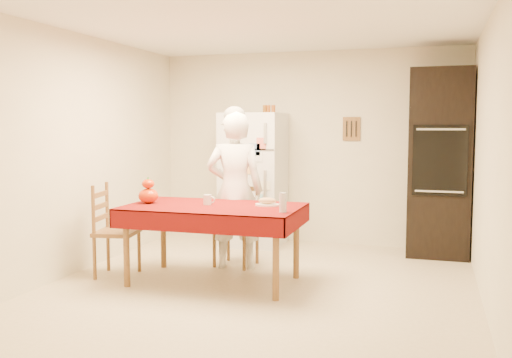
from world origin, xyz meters
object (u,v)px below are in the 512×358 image
at_px(oven_cabinet, 439,163).
at_px(wine_glass, 283,202).
at_px(chair_left, 111,227).
at_px(bread_plate, 267,205).
at_px(pumpkin_lower, 148,196).
at_px(dining_table, 213,213).
at_px(seated_woman, 235,191).
at_px(refrigerator, 254,179).
at_px(coffee_mug, 207,200).
at_px(chair_far, 238,219).

height_order(oven_cabinet, wine_glass, oven_cabinet).
height_order(chair_left, bread_plate, chair_left).
bearing_deg(oven_cabinet, pumpkin_lower, -145.51).
bearing_deg(bread_plate, oven_cabinet, 47.41).
relative_size(dining_table, bread_plate, 7.08).
distance_m(oven_cabinet, dining_table, 2.86).
bearing_deg(seated_woman, wine_glass, 118.92).
xyz_separation_m(refrigerator, wine_glass, (0.92, -2.05, -0.00)).
xyz_separation_m(chair_left, bread_plate, (1.61, 0.22, 0.26)).
xyz_separation_m(chair_left, seated_woman, (1.11, 0.69, 0.34)).
relative_size(dining_table, pumpkin_lower, 8.51).
relative_size(coffee_mug, bread_plate, 0.42).
relative_size(refrigerator, oven_cabinet, 0.77).
bearing_deg(refrigerator, wine_glass, -65.73).
distance_m(seated_woman, wine_glass, 1.11).
bearing_deg(coffee_mug, chair_left, -173.72).
bearing_deg(wine_glass, oven_cabinet, 57.14).
xyz_separation_m(chair_left, wine_glass, (1.86, -0.13, 0.34)).
bearing_deg(oven_cabinet, seated_woman, -148.76).
bearing_deg(oven_cabinet, chair_left, -148.52).
height_order(chair_left, seated_woman, seated_woman).
bearing_deg(dining_table, oven_cabinet, 41.90).
bearing_deg(bread_plate, wine_glass, -54.82).
bearing_deg(refrigerator, oven_cabinet, 1.18).
xyz_separation_m(chair_far, seated_woman, (0.01, -0.16, 0.34)).
xyz_separation_m(coffee_mug, bread_plate, (0.58, 0.11, -0.04)).
distance_m(seated_woman, pumpkin_lower, 0.95).
distance_m(refrigerator, pumpkin_lower, 1.95).
height_order(refrigerator, chair_far, refrigerator).
bearing_deg(refrigerator, pumpkin_lower, -105.45).
distance_m(refrigerator, wine_glass, 2.25).
bearing_deg(oven_cabinet, refrigerator, -178.82).
distance_m(refrigerator, coffee_mug, 1.81).
height_order(refrigerator, coffee_mug, refrigerator).
xyz_separation_m(oven_cabinet, chair_far, (-2.12, -1.12, -0.59)).
relative_size(chair_far, bread_plate, 3.96).
distance_m(refrigerator, seated_woman, 1.24).
xyz_separation_m(seated_woman, pumpkin_lower, (-0.69, -0.65, -0.01)).
height_order(oven_cabinet, bread_plate, oven_cabinet).
relative_size(dining_table, coffee_mug, 17.00).
height_order(oven_cabinet, seated_woman, oven_cabinet).
bearing_deg(coffee_mug, pumpkin_lower, -173.51).
distance_m(chair_left, seated_woman, 1.35).
height_order(seated_woman, coffee_mug, seated_woman).
distance_m(dining_table, pumpkin_lower, 0.70).
bearing_deg(wine_glass, chair_far, 127.98).
bearing_deg(bread_plate, coffee_mug, -169.52).
height_order(oven_cabinet, chair_far, oven_cabinet).
bearing_deg(coffee_mug, chair_far, 84.63).
height_order(refrigerator, dining_table, refrigerator).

